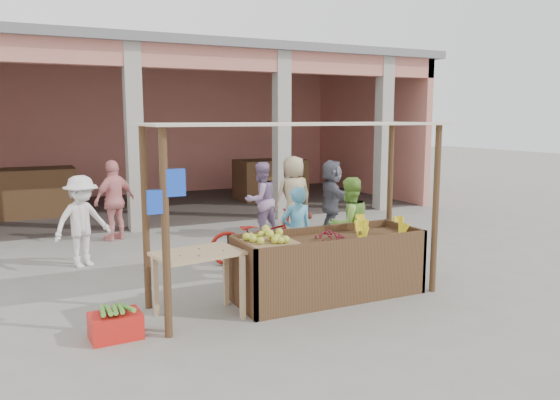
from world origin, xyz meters
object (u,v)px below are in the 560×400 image
vendor_blue (296,229)px  motorcycle (260,236)px  vendor_green (349,222)px  side_table (198,263)px  red_crate (116,326)px  fruit_stall (329,268)px

vendor_blue → motorcycle: (-0.19, 0.96, -0.29)m
vendor_blue → vendor_green: 0.91m
motorcycle → side_table: bearing=154.3°
red_crate → vendor_blue: 3.22m
fruit_stall → red_crate: fruit_stall is taller
vendor_green → vendor_blue: bearing=-9.1°
red_crate → vendor_green: 4.04m
side_table → red_crate: size_ratio=2.03×
red_crate → vendor_blue: size_ratio=0.37×
fruit_stall → side_table: 1.88m
side_table → fruit_stall: bearing=-9.2°
fruit_stall → red_crate: bearing=-175.6°
fruit_stall → vendor_blue: vendor_blue is taller
fruit_stall → vendor_blue: 1.07m
fruit_stall → red_crate: size_ratio=4.70×
motorcycle → fruit_stall: bearing=-160.4°
fruit_stall → side_table: side_table is taller
red_crate → vendor_blue: vendor_blue is taller
fruit_stall → red_crate: 2.91m
vendor_blue → vendor_green: size_ratio=0.94×
red_crate → vendor_blue: (2.91, 1.24, 0.61)m
red_crate → fruit_stall: bearing=1.4°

